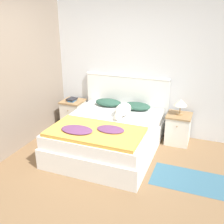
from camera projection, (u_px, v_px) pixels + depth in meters
The scene contains 14 objects.
ground_plane at pixel (84, 187), 3.64m from camera, with size 16.00×16.00×0.00m, color brown.
wall_back at pixel (132, 67), 5.03m from camera, with size 9.00×0.06×2.55m.
wall_side_left at pixel (28, 72), 4.62m from camera, with size 0.06×3.10×2.55m.
bed at pixel (108, 136), 4.51m from camera, with size 1.60×1.90×0.55m.
headboard at pixel (126, 102), 5.24m from camera, with size 1.68×0.06×1.13m.
nightstand_left at pixel (73, 113), 5.51m from camera, with size 0.44×0.45×0.55m.
nightstand_right at pixel (178, 129), 4.77m from camera, with size 0.44×0.45×0.55m.
pillow_left at pixel (108, 102), 5.12m from camera, with size 0.52×0.33×0.13m.
pillow_right at pixel (137, 106), 4.92m from camera, with size 0.52×0.33×0.13m.
quilt at pixel (95, 131), 3.96m from camera, with size 1.43×0.80×0.10m.
dog at pixel (123, 110), 4.63m from camera, with size 0.26×0.68×0.20m.
book_stack at pixel (72, 100), 5.38m from camera, with size 0.18×0.22×0.06m.
table_lamp at pixel (181, 103), 4.61m from camera, with size 0.24×0.24×0.29m.
rug at pixel (191, 181), 3.77m from camera, with size 1.14×0.60×0.00m.
Camera 1 is at (1.46, -2.67, 2.28)m, focal length 42.00 mm.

